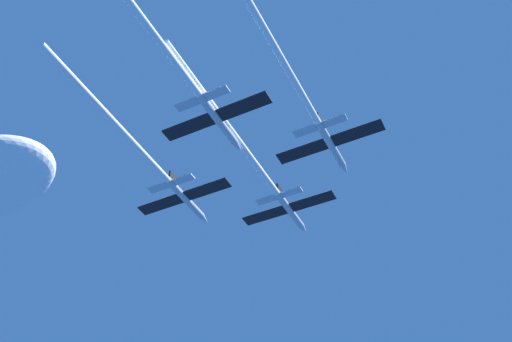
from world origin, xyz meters
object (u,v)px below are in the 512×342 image
object	(u,v)px
jet_right_wing	(299,90)
jet_lead	(259,168)
jet_slot	(172,58)
jet_left_wing	(151,162)

from	to	relation	value
jet_right_wing	jet_lead	bearing A→B (deg)	135.51
jet_right_wing	jet_slot	world-z (taller)	jet_right_wing
jet_left_wing	jet_lead	bearing A→B (deg)	37.07
jet_lead	jet_right_wing	distance (m)	21.50
jet_lead	jet_right_wing	size ratio (longest dim) A/B	1.01
jet_left_wing	jet_slot	bearing A→B (deg)	-48.10
jet_lead	jet_slot	world-z (taller)	jet_lead
jet_lead	jet_slot	bearing A→B (deg)	-90.05
jet_left_wing	jet_right_wing	bearing A→B (deg)	-4.27
jet_lead	jet_right_wing	bearing A→B (deg)	-44.49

